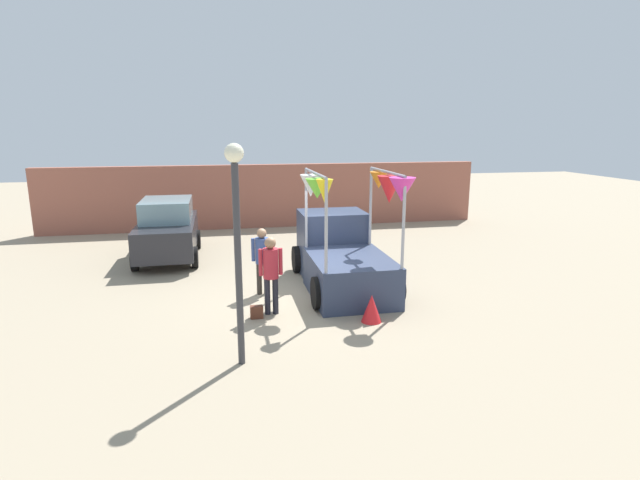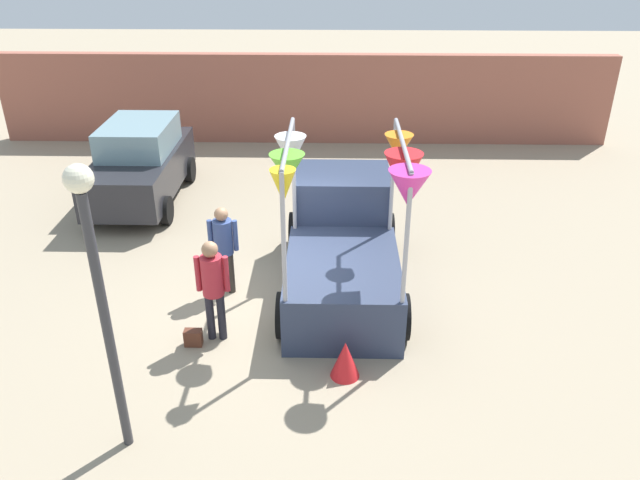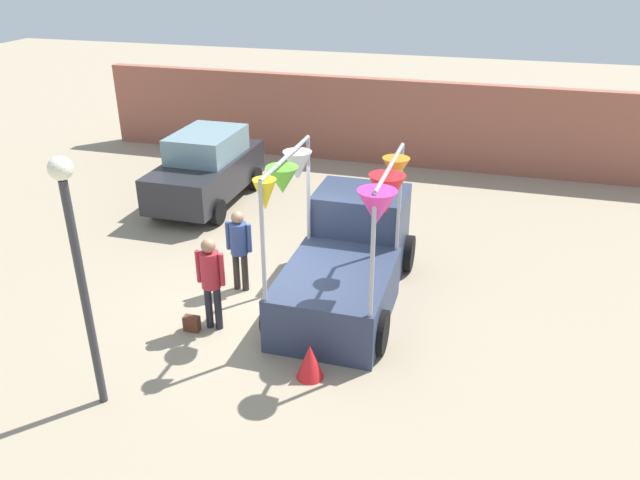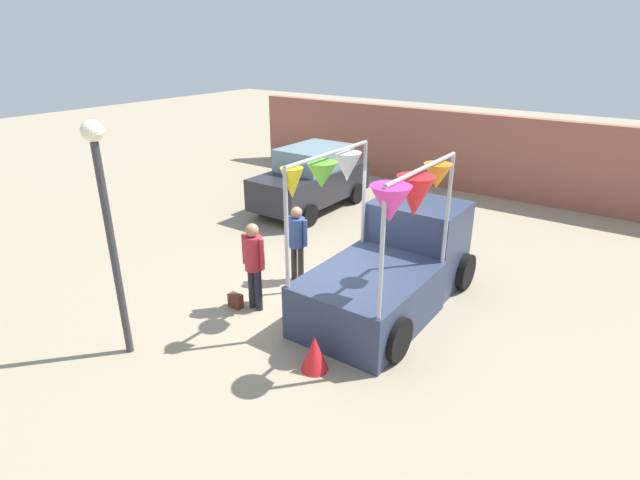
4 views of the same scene
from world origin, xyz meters
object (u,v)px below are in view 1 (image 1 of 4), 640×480
at_px(person_vendor, 262,255).
at_px(handbag, 257,312).
at_px(person_customer, 271,268).
at_px(folded_kite_bundle_crimson, 372,308).
at_px(vendor_truck, 341,251).
at_px(parked_car, 168,229).
at_px(street_lamp, 237,224).

distance_m(person_vendor, handbag, 1.85).
height_order(person_customer, person_vendor, person_customer).
bearing_deg(handbag, folded_kite_bundle_crimson, -16.04).
bearing_deg(person_customer, vendor_truck, 41.35).
xyz_separation_m(person_vendor, folded_kite_bundle_crimson, (2.12, -2.30, -0.72)).
bearing_deg(person_customer, folded_kite_bundle_crimson, -23.45).
distance_m(parked_car, folded_kite_bundle_crimson, 7.98).
bearing_deg(vendor_truck, folded_kite_bundle_crimson, -89.61).
relative_size(vendor_truck, person_vendor, 2.48).
relative_size(vendor_truck, parked_car, 1.04).
bearing_deg(street_lamp, person_customer, 71.23).
relative_size(person_vendor, folded_kite_bundle_crimson, 2.80).
relative_size(handbag, street_lamp, 0.07).
distance_m(person_customer, handbag, 1.01).
bearing_deg(folded_kite_bundle_crimson, parked_car, 126.56).
relative_size(vendor_truck, folded_kite_bundle_crimson, 6.95).
relative_size(person_customer, street_lamp, 0.46).
height_order(vendor_truck, parked_car, vendor_truck).
distance_m(handbag, folded_kite_bundle_crimson, 2.51).
height_order(parked_car, person_customer, parked_car).
relative_size(vendor_truck, handbag, 14.89).
relative_size(parked_car, handbag, 14.29).
relative_size(person_customer, handbag, 6.28).
relative_size(parked_car, street_lamp, 1.04).
xyz_separation_m(parked_car, street_lamp, (1.90, -7.79, 1.58)).
relative_size(vendor_truck, street_lamp, 1.08).
bearing_deg(person_vendor, parked_car, 122.61).
bearing_deg(vendor_truck, parked_car, 141.87).
height_order(vendor_truck, person_vendor, vendor_truck).
bearing_deg(person_vendor, vendor_truck, 10.42).
relative_size(vendor_truck, person_customer, 2.37).
bearing_deg(folded_kite_bundle_crimson, handbag, 163.96).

